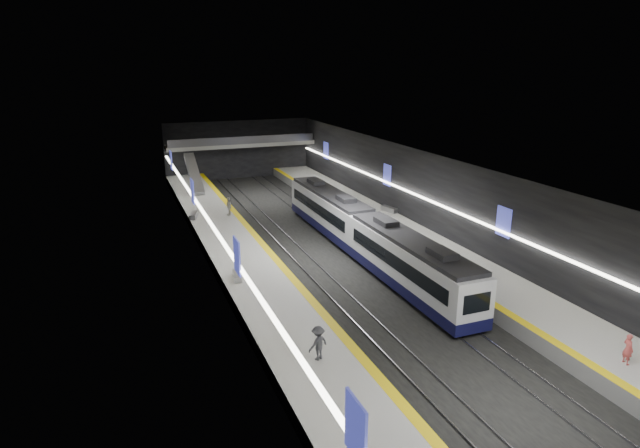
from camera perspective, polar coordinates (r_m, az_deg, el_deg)
name	(u,v)px	position (r m, az deg, el deg)	size (l,w,h in m)	color
ground	(336,261)	(44.26, 1.72, -3.92)	(70.00, 70.00, 0.00)	black
ceiling	(337,165)	(42.08, 1.82, 6.32)	(20.00, 70.00, 0.04)	beige
wall_left	(212,227)	(40.30, -11.44, -0.36)	(0.04, 70.00, 8.00)	black
wall_right	(442,203)	(47.68, 12.91, 2.24)	(0.04, 70.00, 8.00)	black
wall_back	(238,150)	(75.74, -8.71, 7.84)	(20.00, 0.04, 8.00)	black
platform_left	(247,267)	(41.91, -7.79, -4.57)	(5.00, 70.00, 1.00)	slate
tile_surface_left	(247,261)	(41.73, -7.82, -3.92)	(5.00, 70.00, 0.02)	#A8A8A3
tactile_strip_left	(274,257)	(42.24, -4.92, -3.54)	(0.60, 70.00, 0.02)	yellow
platform_right	(415,244)	(47.36, 10.12, -2.12)	(5.00, 70.00, 1.00)	slate
tile_surface_right	(415,238)	(47.20, 10.15, -1.53)	(5.00, 70.00, 0.02)	#A8A8A3
tactile_strip_right	(393,241)	(46.13, 7.81, -1.85)	(0.60, 70.00, 0.02)	yellow
rails	(336,260)	(44.24, 1.72, -3.84)	(6.52, 70.00, 0.12)	gray
train	(364,232)	(44.52, 4.71, -0.85)	(2.69, 30.05, 3.60)	#0F0F38
ad_posters	(332,205)	(43.75, 1.26, 2.04)	(19.94, 53.50, 2.20)	#3E44BA
cove_light_left	(215,230)	(40.39, -11.15, -0.60)	(0.25, 68.60, 0.12)	white
cove_light_right	(440,205)	(47.62, 12.69, 1.99)	(0.25, 68.60, 0.12)	white
mezzanine_bridge	(241,144)	(73.58, -8.39, 8.41)	(20.00, 3.00, 1.50)	gray
escalator	(194,174)	(65.90, -13.30, 5.26)	(1.20, 8.00, 0.60)	#99999E
bench_left_near	(237,276)	(38.46, -8.85, -5.48)	(0.51, 1.83, 0.45)	#99999E
bench_left_far	(194,215)	(54.02, -13.32, 0.91)	(0.57, 2.03, 0.50)	#99999E
bench_right_far	(389,209)	(55.14, 7.39, 1.56)	(0.56, 2.01, 0.49)	#99999E
passenger_right_a	(628,349)	(31.83, 30.00, -11.50)	(0.60, 0.40, 1.65)	#CB4D4C
passenger_left_a	(229,206)	(54.01, -9.71, 1.86)	(1.07, 0.45, 1.83)	beige
passenger_left_b	(318,343)	(28.06, -0.21, -12.61)	(1.20, 0.69, 1.85)	#414249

